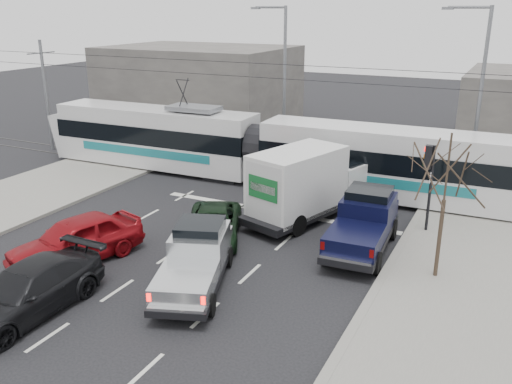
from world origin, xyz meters
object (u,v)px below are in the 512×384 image
at_px(tram, 259,148).
at_px(box_truck, 305,185).
at_px(red_car, 76,240).
at_px(traffic_signal, 429,169).
at_px(green_car, 213,225).
at_px(dark_car, 27,291).
at_px(navy_pickup, 364,222).
at_px(silver_pickup, 197,257).
at_px(street_lamp_far, 282,72).
at_px(street_lamp_near, 477,88).
at_px(bare_tree, 447,174).

height_order(tram, box_truck, tram).
bearing_deg(red_car, traffic_signal, 54.50).
relative_size(green_car, dark_car, 0.87).
xyz_separation_m(navy_pickup, green_car, (-5.64, -1.90, -0.46)).
bearing_deg(traffic_signal, dark_car, -129.36).
bearing_deg(green_car, box_truck, 32.32).
height_order(silver_pickup, red_car, silver_pickup).
height_order(traffic_signal, silver_pickup, traffic_signal).
relative_size(street_lamp_far, red_car, 1.80).
height_order(street_lamp_near, silver_pickup, street_lamp_near).
height_order(traffic_signal, box_truck, traffic_signal).
xyz_separation_m(traffic_signal, green_car, (-7.46, -4.49, -2.11)).
bearing_deg(navy_pickup, box_truck, 146.02).
bearing_deg(box_truck, traffic_signal, 24.98).
bearing_deg(navy_pickup, bare_tree, -28.93).
distance_m(street_lamp_far, box_truck, 12.19).
bearing_deg(silver_pickup, street_lamp_far, 84.85).
distance_m(bare_tree, street_lamp_near, 11.58).
distance_m(traffic_signal, red_car, 13.91).
distance_m(street_lamp_far, dark_car, 21.75).
bearing_deg(dark_car, bare_tree, 36.55).
bearing_deg(dark_car, green_car, 73.93).
xyz_separation_m(traffic_signal, dark_car, (-9.66, -11.78, -1.98)).
height_order(street_lamp_far, red_car, street_lamp_far).
bearing_deg(silver_pickup, traffic_signal, 32.21).
relative_size(tram, navy_pickup, 4.74).
relative_size(street_lamp_far, navy_pickup, 1.68).
bearing_deg(red_car, silver_pickup, 23.59).
relative_size(box_truck, dark_car, 1.29).
bearing_deg(silver_pickup, box_truck, 61.31).
relative_size(traffic_signal, street_lamp_near, 0.40).
xyz_separation_m(street_lamp_far, dark_car, (1.00, -21.28, -4.35)).
height_order(bare_tree, navy_pickup, bare_tree).
bearing_deg(dark_car, tram, 88.84).
xyz_separation_m(street_lamp_near, green_car, (-8.30, -11.99, -4.48)).
height_order(traffic_signal, green_car, traffic_signal).
relative_size(street_lamp_far, silver_pickup, 1.60).
xyz_separation_m(street_lamp_near, street_lamp_far, (-11.50, 2.00, 0.00)).
relative_size(box_truck, green_car, 1.49).
bearing_deg(box_truck, dark_car, -95.84).
xyz_separation_m(navy_pickup, dark_car, (-7.84, -9.20, -0.33)).
distance_m(street_lamp_near, green_car, 15.25).
distance_m(bare_tree, box_truck, 7.29).
relative_size(silver_pickup, navy_pickup, 1.05).
distance_m(tram, dark_car, 15.06).
bearing_deg(traffic_signal, box_truck, -172.04).
xyz_separation_m(traffic_signal, red_car, (-10.93, -8.39, -1.89)).
relative_size(tram, green_car, 5.57).
bearing_deg(street_lamp_near, silver_pickup, -114.34).
relative_size(bare_tree, street_lamp_near, 0.56).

